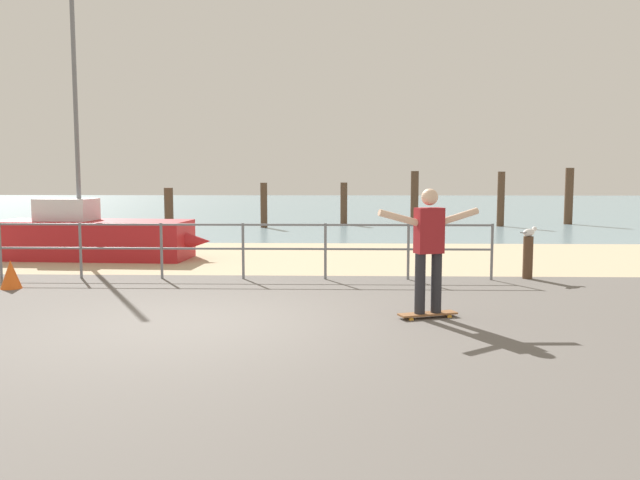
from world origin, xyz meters
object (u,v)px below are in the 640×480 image
at_px(bollard_short, 528,258).
at_px(seagull, 529,232).
at_px(sailboat, 100,237).
at_px(skateboarder, 429,243).
at_px(traffic_cone, 11,275).
at_px(skateboard, 428,314).

xyz_separation_m(bollard_short, seagull, (0.01, 0.01, 0.48)).
relative_size(bollard_short, seagull, 2.04).
bearing_deg(seagull, sailboat, 163.95).
distance_m(skateboarder, bollard_short, 4.12).
bearing_deg(traffic_cone, seagull, 8.55).
xyz_separation_m(sailboat, skateboard, (6.68, -5.96, -0.46)).
bearing_deg(seagull, bollard_short, -137.53).
height_order(bollard_short, seagull, seagull).
distance_m(sailboat, bollard_short, 9.34).
bearing_deg(skateboarder, sailboat, 138.24).
bearing_deg(skateboard, skateboarder, -165.96).
distance_m(sailboat, seagull, 9.36).
xyz_separation_m(sailboat, seagull, (8.99, -2.59, 0.35)).
bearing_deg(traffic_cone, skateboard, -16.81).
height_order(sailboat, bollard_short, sailboat).
xyz_separation_m(skateboard, bollard_short, (2.30, 3.36, 0.33)).
distance_m(sailboat, traffic_cone, 3.95).
height_order(bollard_short, traffic_cone, bollard_short).
bearing_deg(seagull, skateboard, -124.40).
bearing_deg(skateboard, bollard_short, 55.65).
relative_size(bollard_short, traffic_cone, 1.61).
bearing_deg(bollard_short, traffic_cone, -171.51).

